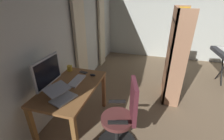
# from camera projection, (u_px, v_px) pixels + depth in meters

# --- Properties ---
(back_room_partition) EXTENTS (5.69, 0.10, 2.69)m
(back_room_partition) POSITION_uv_depth(u_px,v_px,m) (66.00, 32.00, 2.98)
(back_room_partition) COLOR silver
(back_room_partition) RESTS_ON ground
(left_room_partition) EXTENTS (0.10, 6.23, 2.69)m
(left_room_partition) POSITION_uv_depth(u_px,v_px,m) (209.00, 18.00, 4.68)
(left_room_partition) COLOR silver
(left_room_partition) RESTS_ON ground
(curtain_left_panel) EXTENTS (0.41, 0.06, 2.43)m
(curtain_left_panel) POSITION_uv_depth(u_px,v_px,m) (101.00, 24.00, 4.51)
(curtain_left_panel) COLOR beige
(curtain_left_panel) RESTS_ON ground
(curtain_right_panel) EXTENTS (0.46, 0.06, 2.43)m
(curtain_right_panel) POSITION_uv_depth(u_px,v_px,m) (80.00, 35.00, 3.32)
(curtain_right_panel) COLOR beige
(curtain_right_panel) RESTS_ON ground
(desk) EXTENTS (1.21, 0.73, 0.74)m
(desk) POSITION_uv_depth(u_px,v_px,m) (72.00, 92.00, 2.43)
(desk) COLOR #966236
(desk) RESTS_ON ground
(office_chair) EXTENTS (0.56, 0.56, 1.07)m
(office_chair) POSITION_uv_depth(u_px,v_px,m) (122.00, 120.00, 2.09)
(office_chair) COLOR black
(office_chair) RESTS_ON ground
(computer_monitor) EXTENTS (0.54, 0.18, 0.49)m
(computer_monitor) POSITION_uv_depth(u_px,v_px,m) (48.00, 73.00, 2.18)
(computer_monitor) COLOR #B7BCC1
(computer_monitor) RESTS_ON desk
(computer_keyboard) EXTENTS (0.39, 0.15, 0.02)m
(computer_keyboard) POSITION_uv_depth(u_px,v_px,m) (77.00, 81.00, 2.50)
(computer_keyboard) COLOR silver
(computer_keyboard) RESTS_ON desk
(laptop) EXTENTS (0.40, 0.40, 0.16)m
(laptop) POSITION_uv_depth(u_px,v_px,m) (61.00, 95.00, 2.08)
(laptop) COLOR #B7BCC1
(laptop) RESTS_ON desk
(computer_mouse) EXTENTS (0.06, 0.10, 0.04)m
(computer_mouse) POSITION_uv_depth(u_px,v_px,m) (93.00, 75.00, 2.67)
(computer_mouse) COLOR #232328
(computer_mouse) RESTS_ON desk
(cell_phone_face_up) EXTENTS (0.10, 0.16, 0.01)m
(cell_phone_face_up) POSITION_uv_depth(u_px,v_px,m) (83.00, 72.00, 2.79)
(cell_phone_face_up) COLOR #333338
(cell_phone_face_up) RESTS_ON desk
(mug_coffee) EXTENTS (0.14, 0.09, 0.10)m
(mug_coffee) POSITION_uv_depth(u_px,v_px,m) (70.00, 68.00, 2.83)
(mug_coffee) COLOR gold
(mug_coffee) RESTS_ON desk
(bookshelf) EXTENTS (0.79, 0.30, 1.81)m
(bookshelf) POSITION_uv_depth(u_px,v_px,m) (173.00, 57.00, 3.07)
(bookshelf) COLOR tan
(bookshelf) RESTS_ON ground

